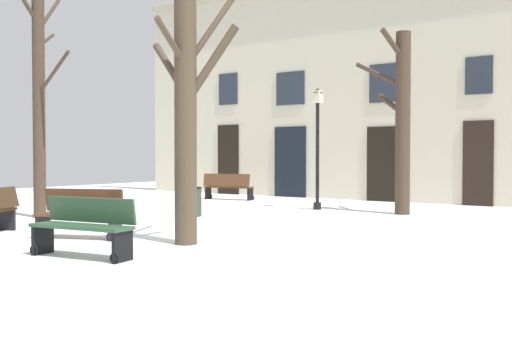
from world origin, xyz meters
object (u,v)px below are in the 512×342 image
object	(u,v)px
tree_center	(39,102)
bench_far_corner	(80,214)
tree_foreground	(401,118)
bench_back_to_back_right	(228,186)
streetlamp	(318,135)
litter_bin	(193,202)
bench_near_center_tree	(84,226)
tree_left_of_center	(187,111)

from	to	relation	value
tree_center	bench_far_corner	bearing A→B (deg)	-25.92
tree_foreground	bench_far_corner	xyz separation A→B (m)	(-3.22, -7.78, -2.06)
tree_center	bench_far_corner	distance (m)	4.88
bench_far_corner	bench_back_to_back_right	size ratio (longest dim) A/B	0.91
streetlamp	bench_back_to_back_right	size ratio (longest dim) A/B	1.87
tree_center	streetlamp	bearing A→B (deg)	51.68
litter_bin	bench_far_corner	bearing A→B (deg)	-78.04
bench_far_corner	bench_near_center_tree	world-z (taller)	bench_far_corner
tree_center	bench_near_center_tree	distance (m)	6.83
bench_near_center_tree	litter_bin	bearing A→B (deg)	107.11
bench_back_to_back_right	tree_left_of_center	bearing A→B (deg)	114.09
bench_far_corner	bench_near_center_tree	size ratio (longest dim) A/B	0.95
tree_left_of_center	bench_far_corner	distance (m)	2.88
litter_bin	bench_near_center_tree	xyz separation A→B (m)	(2.63, -5.56, 0.10)
bench_back_to_back_right	tree_center	bearing A→B (deg)	78.46
tree_center	tree_foreground	xyz separation A→B (m)	(7.04, 5.93, -0.35)
streetlamp	litter_bin	size ratio (longest dim) A/B	4.66
tree_left_of_center	tree_foreground	world-z (taller)	tree_foreground
tree_center	bench_far_corner	xyz separation A→B (m)	(3.82, -1.86, -2.40)
bench_far_corner	bench_back_to_back_right	world-z (taller)	bench_far_corner
tree_left_of_center	bench_near_center_tree	world-z (taller)	tree_left_of_center
tree_center	streetlamp	size ratio (longest dim) A/B	1.65
tree_foreground	streetlamp	size ratio (longest dim) A/B	1.39
tree_left_of_center	tree_center	world-z (taller)	tree_center
bench_far_corner	tree_foreground	bearing A→B (deg)	45.53
streetlamp	tree_foreground	bearing A→B (deg)	2.34
tree_center	tree_left_of_center	bearing A→B (deg)	-11.93
streetlamp	bench_far_corner	size ratio (longest dim) A/B	2.05
bench_far_corner	streetlamp	bearing A→B (deg)	62.20
tree_foreground	streetlamp	distance (m)	2.47
bench_back_to_back_right	tree_foreground	bearing A→B (deg)	159.06
bench_far_corner	bench_near_center_tree	bearing A→B (deg)	-59.46
tree_center	streetlamp	distance (m)	7.46
tree_left_of_center	tree_center	bearing A→B (deg)	168.07
streetlamp	bench_back_to_back_right	xyz separation A→B (m)	(-4.34, 1.48, -1.65)
tree_foreground	litter_bin	world-z (taller)	tree_foreground
tree_left_of_center	litter_bin	distance (m)	5.10
tree_center	bench_back_to_back_right	size ratio (longest dim) A/B	3.10
litter_bin	bench_back_to_back_right	distance (m)	5.60
tree_left_of_center	bench_back_to_back_right	bearing A→B (deg)	123.53
tree_left_of_center	streetlamp	world-z (taller)	tree_left_of_center
tree_left_of_center	tree_foreground	xyz separation A→B (m)	(1.10, 7.18, 0.20)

